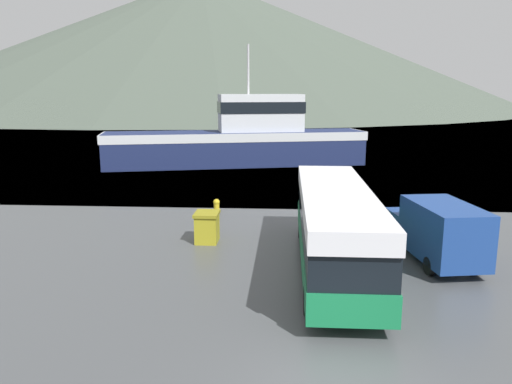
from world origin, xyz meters
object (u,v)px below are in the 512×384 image
Objects in this scene: delivery_van at (437,230)px; small_boat at (160,147)px; fishing_boat at (240,139)px; tour_bus at (335,224)px; storage_bin at (207,227)px.

delivery_van is 0.78× the size of small_boat.
fishing_boat is 3.17× the size of small_boat.
tour_bus is 0.49× the size of fishing_boat.
storage_bin is at bearing 158.84° from delivery_van.
delivery_van is at bearing -11.82° from storage_bin.
tour_bus is 4.37m from delivery_van.
delivery_van is at bearing -113.92° from small_boat.
storage_bin reaches higher than small_boat.
delivery_van is 4.30× the size of storage_bin.
tour_bus is 1.54× the size of small_boat.
fishing_boat is at bearing -96.76° from small_boat.
tour_bus is at bearing -30.23° from storage_bin.
fishing_boat is at bearing 91.76° from storage_bin.
delivery_van is 9.85m from storage_bin.
tour_bus is 8.48× the size of storage_bin.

